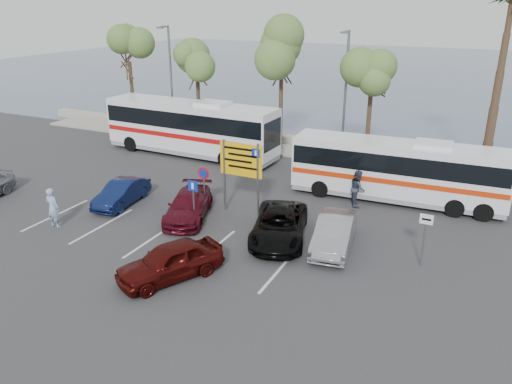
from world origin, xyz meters
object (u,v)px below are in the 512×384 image
at_px(street_lamp_left, 170,77).
at_px(car_red, 170,261).
at_px(direction_sign, 241,165).
at_px(coach_bus_left, 191,130).
at_px(street_lamp_right, 345,90).
at_px(car_blue, 122,193).
at_px(coach_bus_right, 397,173).
at_px(car_silver_b, 334,233).
at_px(suv_black, 279,225).
at_px(pedestrian_near, 53,208).
at_px(car_maroon, 189,206).
at_px(pedestrian_far, 358,188).

relative_size(street_lamp_left, car_red, 1.97).
distance_m(direction_sign, coach_bus_left, 10.49).
height_order(street_lamp_right, car_blue, street_lamp_right).
relative_size(street_lamp_left, coach_bus_right, 0.75).
xyz_separation_m(car_red, car_silver_b, (4.80, 5.00, -0.01)).
bearing_deg(street_lamp_right, suv_black, -86.07).
height_order(car_blue, car_red, car_red).
xyz_separation_m(car_blue, pedestrian_near, (-1.02, -3.50, 0.33)).
bearing_deg(coach_bus_right, car_red, -117.74).
bearing_deg(suv_black, direction_sign, 129.13).
height_order(suv_black, car_silver_b, car_silver_b).
xyz_separation_m(street_lamp_right, suv_black, (0.84, -12.26, -3.93)).
relative_size(coach_bus_right, car_silver_b, 2.57).
xyz_separation_m(direction_sign, car_maroon, (-1.96, -1.70, -1.80)).
distance_m(suv_black, car_silver_b, 2.41).
bearing_deg(coach_bus_right, street_lamp_left, 162.55).
relative_size(street_lamp_right, car_silver_b, 1.92).
bearing_deg(pedestrian_near, car_red, 168.39).
relative_size(coach_bus_left, pedestrian_near, 6.47).
relative_size(car_silver_b, pedestrian_far, 2.22).
bearing_deg(car_maroon, suv_black, -22.60).
xyz_separation_m(street_lamp_right, pedestrian_near, (-9.00, -15.52, -3.65)).
xyz_separation_m(coach_bus_right, suv_black, (-3.66, -6.76, -0.87)).
xyz_separation_m(car_red, pedestrian_far, (4.46, 10.00, 0.24)).
xyz_separation_m(street_lamp_left, car_blue, (5.02, -12.02, -3.99)).
distance_m(car_maroon, pedestrian_far, 8.49).
distance_m(direction_sign, suv_black, 3.86).
bearing_deg(pedestrian_near, car_blue, -106.46).
bearing_deg(car_maroon, street_lamp_left, 107.28).
distance_m(coach_bus_right, pedestrian_near, 16.82).
bearing_deg(street_lamp_left, pedestrian_near, -75.56).
bearing_deg(direction_sign, car_maroon, -139.14).
height_order(coach_bus_left, car_maroon, coach_bus_left).
bearing_deg(car_maroon, car_silver_b, -19.67).
bearing_deg(coach_bus_left, street_lamp_left, 139.22).
xyz_separation_m(coach_bus_right, car_red, (-6.06, -11.52, -0.84)).
relative_size(pedestrian_near, pedestrian_far, 1.01).
relative_size(car_blue, car_silver_b, 0.89).
distance_m(car_maroon, car_red, 5.55).
bearing_deg(street_lamp_right, car_red, -95.23).
height_order(coach_bus_left, car_silver_b, coach_bus_left).
relative_size(coach_bus_left, car_blue, 3.28).
bearing_deg(street_lamp_left, car_blue, -67.35).
xyz_separation_m(coach_bus_left, car_silver_b, (12.74, -9.00, -1.06)).
distance_m(street_lamp_left, pedestrian_far, 17.76).
distance_m(street_lamp_right, car_red, 17.53).
distance_m(car_blue, pedestrian_near, 3.66).
height_order(direction_sign, pedestrian_near, direction_sign).
xyz_separation_m(car_blue, car_maroon, (4.03, 0.00, 0.02)).
bearing_deg(street_lamp_right, coach_bus_right, -50.72).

